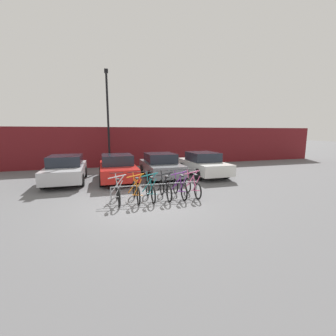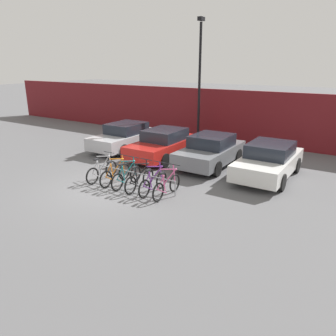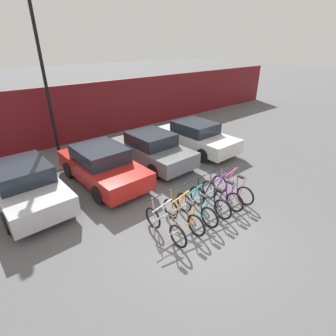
{
  "view_description": "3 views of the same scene",
  "coord_description": "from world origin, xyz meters",
  "px_view_note": "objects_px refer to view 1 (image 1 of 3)",
  "views": [
    {
      "loc": [
        -1.34,
        -7.79,
        2.62
      ],
      "look_at": [
        1.67,
        2.2,
        0.93
      ],
      "focal_mm": 24.0,
      "sensor_mm": 36.0,
      "label": 1
    },
    {
      "loc": [
        7.91,
        -8.3,
        4.42
      ],
      "look_at": [
        1.6,
        1.57,
        0.64
      ],
      "focal_mm": 35.0,
      "sensor_mm": 36.0,
      "label": 2
    },
    {
      "loc": [
        -4.5,
        -3.85,
        4.89
      ],
      "look_at": [
        0.65,
        2.05,
        1.1
      ],
      "focal_mm": 28.0,
      "sensor_mm": 36.0,
      "label": 3
    }
  ],
  "objects_px": {
    "bicycle_black": "(165,189)",
    "bicycle_purple": "(179,188)",
    "lamp_post": "(108,116)",
    "bicycle_teal": "(150,190)",
    "bicycle_orange": "(136,191)",
    "car_grey": "(161,166)",
    "bicycle_silver": "(118,192)",
    "car_white": "(203,164)",
    "car_silver": "(66,169)",
    "car_red": "(117,168)",
    "bike_rack": "(156,186)",
    "bicycle_pink": "(193,187)"
  },
  "relations": [
    {
      "from": "bicycle_silver",
      "to": "car_grey",
      "type": "distance_m",
      "value": 4.88
    },
    {
      "from": "car_grey",
      "to": "bicycle_teal",
      "type": "bearing_deg",
      "value": -110.34
    },
    {
      "from": "car_silver",
      "to": "lamp_post",
      "type": "distance_m",
      "value": 5.33
    },
    {
      "from": "bicycle_silver",
      "to": "car_silver",
      "type": "bearing_deg",
      "value": 115.34
    },
    {
      "from": "car_grey",
      "to": "car_white",
      "type": "distance_m",
      "value": 2.63
    },
    {
      "from": "bike_rack",
      "to": "car_red",
      "type": "height_order",
      "value": "car_red"
    },
    {
      "from": "car_silver",
      "to": "car_grey",
      "type": "relative_size",
      "value": 1.06
    },
    {
      "from": "car_red",
      "to": "car_grey",
      "type": "distance_m",
      "value": 2.44
    },
    {
      "from": "bicycle_teal",
      "to": "car_red",
      "type": "bearing_deg",
      "value": 99.5
    },
    {
      "from": "bicycle_purple",
      "to": "lamp_post",
      "type": "bearing_deg",
      "value": 103.45
    },
    {
      "from": "car_silver",
      "to": "lamp_post",
      "type": "height_order",
      "value": "lamp_post"
    },
    {
      "from": "car_red",
      "to": "car_grey",
      "type": "bearing_deg",
      "value": 1.43
    },
    {
      "from": "lamp_post",
      "to": "car_silver",
      "type": "bearing_deg",
      "value": -122.79
    },
    {
      "from": "bike_rack",
      "to": "bicycle_orange",
      "type": "bearing_deg",
      "value": -169.75
    },
    {
      "from": "bicycle_orange",
      "to": "car_grey",
      "type": "distance_m",
      "value": 4.53
    },
    {
      "from": "lamp_post",
      "to": "bicycle_teal",
      "type": "bearing_deg",
      "value": -81.52
    },
    {
      "from": "car_red",
      "to": "bicycle_orange",
      "type": "bearing_deg",
      "value": -84.29
    },
    {
      "from": "bicycle_black",
      "to": "bicycle_orange",
      "type": "bearing_deg",
      "value": -178.12
    },
    {
      "from": "bicycle_orange",
      "to": "lamp_post",
      "type": "height_order",
      "value": "lamp_post"
    },
    {
      "from": "bicycle_black",
      "to": "car_grey",
      "type": "bearing_deg",
      "value": 79.5
    },
    {
      "from": "bicycle_black",
      "to": "car_white",
      "type": "relative_size",
      "value": 0.41
    },
    {
      "from": "bicycle_teal",
      "to": "car_grey",
      "type": "distance_m",
      "value": 4.31
    },
    {
      "from": "car_silver",
      "to": "car_red",
      "type": "bearing_deg",
      "value": -6.75
    },
    {
      "from": "bicycle_orange",
      "to": "car_red",
      "type": "height_order",
      "value": "car_red"
    },
    {
      "from": "bicycle_black",
      "to": "lamp_post",
      "type": "bearing_deg",
      "value": 104.59
    },
    {
      "from": "bicycle_purple",
      "to": "car_silver",
      "type": "bearing_deg",
      "value": 134.83
    },
    {
      "from": "car_white",
      "to": "car_silver",
      "type": "bearing_deg",
      "value": 177.24
    },
    {
      "from": "car_silver",
      "to": "bicycle_orange",
      "type": "bearing_deg",
      "value": -54.85
    },
    {
      "from": "bicycle_silver",
      "to": "car_grey",
      "type": "xyz_separation_m",
      "value": [
        2.73,
        4.03,
        0.31
      ]
    },
    {
      "from": "bicycle_pink",
      "to": "car_white",
      "type": "height_order",
      "value": "car_white"
    },
    {
      "from": "car_silver",
      "to": "car_red",
      "type": "height_order",
      "value": "same"
    },
    {
      "from": "bicycle_silver",
      "to": "bicycle_purple",
      "type": "relative_size",
      "value": 1.0
    },
    {
      "from": "car_red",
      "to": "car_grey",
      "type": "xyz_separation_m",
      "value": [
        2.44,
        0.06,
        -0.0
      ]
    },
    {
      "from": "bicycle_black",
      "to": "lamp_post",
      "type": "xyz_separation_m",
      "value": [
        -1.8,
        7.97,
        3.34
      ]
    },
    {
      "from": "bicycle_black",
      "to": "car_white",
      "type": "distance_m",
      "value": 5.27
    },
    {
      "from": "bicycle_orange",
      "to": "bicycle_purple",
      "type": "height_order",
      "value": "same"
    },
    {
      "from": "bicycle_pink",
      "to": "lamp_post",
      "type": "relative_size",
      "value": 0.25
    },
    {
      "from": "bicycle_black",
      "to": "car_grey",
      "type": "height_order",
      "value": "car_grey"
    },
    {
      "from": "bike_rack",
      "to": "bicycle_teal",
      "type": "distance_m",
      "value": 0.33
    },
    {
      "from": "bicycle_pink",
      "to": "lamp_post",
      "type": "xyz_separation_m",
      "value": [
        -2.97,
        7.97,
        3.34
      ]
    },
    {
      "from": "bicycle_orange",
      "to": "car_red",
      "type": "relative_size",
      "value": 0.41
    },
    {
      "from": "bicycle_pink",
      "to": "car_white",
      "type": "relative_size",
      "value": 0.41
    },
    {
      "from": "bicycle_orange",
      "to": "bicycle_purple",
      "type": "distance_m",
      "value": 1.76
    },
    {
      "from": "bicycle_purple",
      "to": "bicycle_pink",
      "type": "distance_m",
      "value": 0.57
    },
    {
      "from": "bicycle_teal",
      "to": "car_grey",
      "type": "xyz_separation_m",
      "value": [
        1.5,
        4.03,
        0.31
      ]
    },
    {
      "from": "bicycle_black",
      "to": "bicycle_purple",
      "type": "xyz_separation_m",
      "value": [
        0.6,
        0.0,
        0.0
      ]
    },
    {
      "from": "bicycle_teal",
      "to": "bicycle_pink",
      "type": "xyz_separation_m",
      "value": [
        1.78,
        0.0,
        0.0
      ]
    },
    {
      "from": "bike_rack",
      "to": "bicycle_purple",
      "type": "xyz_separation_m",
      "value": [
        0.93,
        -0.15,
        -0.11
      ]
    },
    {
      "from": "bicycle_orange",
      "to": "bicycle_silver",
      "type": "bearing_deg",
      "value": 176.65
    },
    {
      "from": "car_silver",
      "to": "car_red",
      "type": "distance_m",
      "value": 2.64
    }
  ]
}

